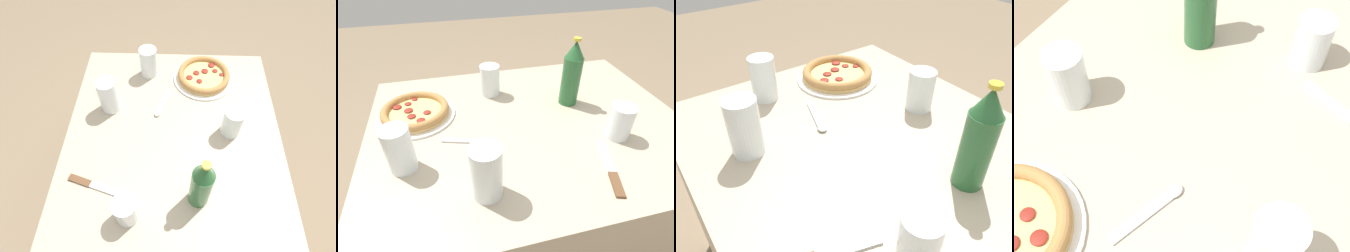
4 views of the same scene
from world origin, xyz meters
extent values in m
plane|color=#847056|center=(0.00, 0.00, 0.00)|extent=(8.00, 8.00, 0.00)
cube|color=#B7A88E|center=(0.00, 0.00, 0.36)|extent=(1.13, 0.88, 0.72)
cylinder|color=white|center=(0.39, -0.14, 0.72)|extent=(0.28, 0.28, 0.01)
cylinder|color=tan|center=(0.39, -0.14, 0.73)|extent=(0.24, 0.24, 0.01)
cylinder|color=#E5C170|center=(0.39, -0.14, 0.74)|extent=(0.21, 0.21, 0.00)
torus|color=#AD7A42|center=(0.39, -0.14, 0.74)|extent=(0.25, 0.25, 0.03)
ellipsoid|color=maroon|center=(0.35, -0.11, 0.74)|extent=(0.03, 0.03, 0.01)
ellipsoid|color=maroon|center=(0.40, -0.22, 0.74)|extent=(0.02, 0.02, 0.00)
ellipsoid|color=maroon|center=(0.42, -0.14, 0.74)|extent=(0.03, 0.03, 0.01)
ellipsoid|color=maroon|center=(0.42, -0.19, 0.74)|extent=(0.03, 0.03, 0.01)
ellipsoid|color=maroon|center=(0.46, -0.18, 0.74)|extent=(0.03, 0.03, 0.01)
ellipsoid|color=maroon|center=(0.41, -0.10, 0.74)|extent=(0.03, 0.03, 0.01)
ellipsoid|color=maroon|center=(0.37, -0.07, 0.74)|extent=(0.03, 0.03, 0.01)
cylinder|color=white|center=(0.20, 0.27, 0.79)|extent=(0.08, 0.08, 0.16)
cylinder|color=beige|center=(0.20, 0.27, 0.76)|extent=(0.07, 0.07, 0.08)
cylinder|color=white|center=(-0.26, 0.14, 0.77)|extent=(0.08, 0.08, 0.12)
cylinder|color=black|center=(-0.26, 0.14, 0.76)|extent=(0.06, 0.06, 0.09)
cylinder|color=white|center=(0.09, -0.23, 0.78)|extent=(0.08, 0.08, 0.13)
cylinder|color=#935123|center=(0.09, -0.23, 0.76)|extent=(0.07, 0.07, 0.07)
cylinder|color=white|center=(0.42, 0.13, 0.79)|extent=(0.08, 0.08, 0.14)
cylinder|color=orange|center=(0.42, 0.13, 0.77)|extent=(0.07, 0.07, 0.10)
cylinder|color=#286033|center=(-0.19, -0.09, 0.81)|extent=(0.07, 0.07, 0.19)
cone|color=#286033|center=(-0.19, -0.09, 0.93)|extent=(0.07, 0.07, 0.06)
cylinder|color=gold|center=(-0.19, -0.09, 0.97)|extent=(0.03, 0.03, 0.01)
cube|color=brown|center=(-0.14, 0.34, 0.72)|extent=(0.05, 0.09, 0.01)
cube|color=silver|center=(-0.18, 0.23, 0.72)|extent=(0.06, 0.13, 0.01)
cube|color=silver|center=(0.25, 0.05, 0.72)|extent=(0.14, 0.06, 0.01)
ellipsoid|color=silver|center=(0.17, 0.07, 0.72)|extent=(0.04, 0.04, 0.01)
camera|label=1|loc=(-0.52, 0.00, 1.62)|focal=28.00mm
camera|label=2|loc=(0.26, 0.72, 1.28)|focal=28.00mm
camera|label=3|loc=(-0.47, 0.45, 1.27)|focal=35.00mm
camera|label=4|loc=(0.50, 0.29, 1.49)|focal=50.00mm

